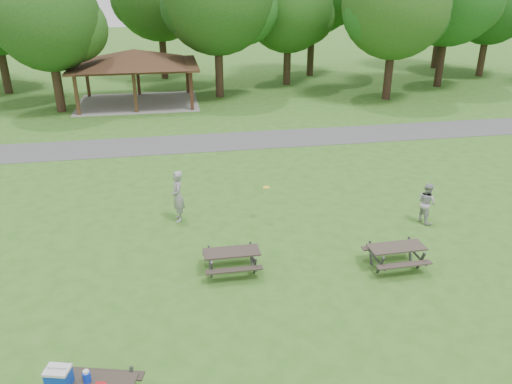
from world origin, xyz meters
name	(u,v)px	position (x,y,z in m)	size (l,w,h in m)	color
ground	(247,288)	(0.00, 0.00, 0.00)	(160.00, 160.00, 0.00)	#30611B
asphalt_path	(206,143)	(0.00, 14.00, 0.01)	(120.00, 3.20, 0.02)	#47474A
pavilion	(134,59)	(-4.00, 24.00, 3.06)	(8.60, 7.01, 3.76)	#3E2816
tree_row_d	(49,21)	(-8.92, 22.53, 5.77)	(6.93, 6.60, 9.27)	black
tree_row_e	(219,1)	(2.10, 25.03, 6.78)	(8.40, 8.00, 11.02)	#2F1F15
tree_row_f	(289,10)	(8.09, 28.53, 5.84)	(7.35, 7.00, 9.55)	black
tree_row_g	(396,8)	(14.09, 22.03, 6.33)	(7.77, 7.40, 10.25)	black
tree_row_i	(492,6)	(26.08, 29.03, 5.91)	(7.14, 6.80, 9.52)	#301F15
picnic_table_middle	(232,256)	(-0.31, 0.96, 0.55)	(1.74, 1.41, 0.75)	#2E2521
picnic_table_far	(396,251)	(4.82, 0.32, 0.56)	(1.79, 1.46, 0.76)	#322B24
frisbee_in_flight	(266,187)	(1.42, 4.21, 1.37)	(0.32, 0.32, 0.02)	yellow
frisbee_thrower	(178,196)	(-1.81, 4.83, 0.98)	(0.72, 0.47, 1.97)	gray
frisbee_catcher	(427,203)	(7.26, 3.08, 0.78)	(0.76, 0.59, 1.56)	#ADADB0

